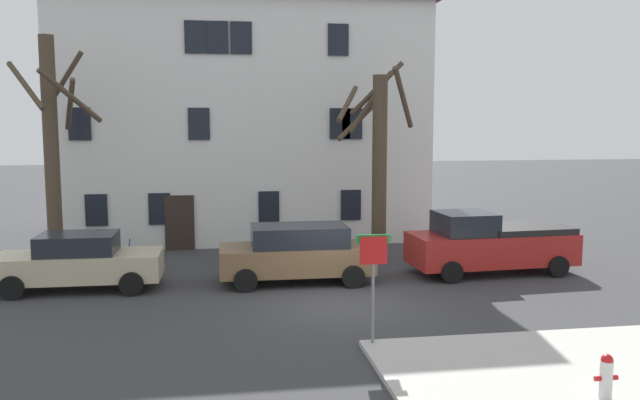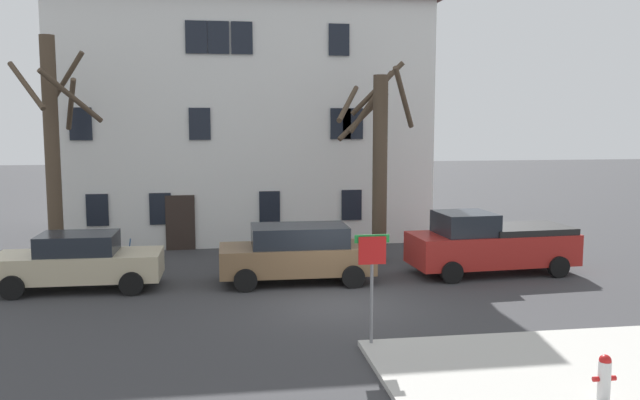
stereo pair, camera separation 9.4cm
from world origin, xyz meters
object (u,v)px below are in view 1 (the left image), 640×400
(building_main, at_px, (243,99))
(car_beige_sedan, at_px, (79,262))
(bicycle_leaning, at_px, (136,258))
(pickup_truck_red, at_px, (490,243))
(tree_bare_near, at_px, (52,145))
(fire_hydrant, at_px, (606,376))
(street_sign_pole, at_px, (373,269))
(car_brown_wagon, at_px, (297,253))
(tree_bare_mid, at_px, (378,156))

(building_main, distance_m, car_beige_sedan, 11.61)
(bicycle_leaning, bearing_deg, pickup_truck_red, -11.99)
(tree_bare_near, bearing_deg, car_beige_sedan, -67.72)
(fire_hydrant, distance_m, street_sign_pole, 4.95)
(car_brown_wagon, height_order, fire_hydrant, car_brown_wagon)
(tree_bare_mid, bearing_deg, tree_bare_near, 177.13)
(car_beige_sedan, xyz_separation_m, car_brown_wagon, (6.42, -0.10, 0.08))
(tree_bare_near, xyz_separation_m, car_brown_wagon, (7.72, -3.28, -3.19))
(building_main, xyz_separation_m, street_sign_pole, (2.07, -15.30, -4.07))
(tree_bare_mid, relative_size, fire_hydrant, 8.74)
(car_brown_wagon, xyz_separation_m, pickup_truck_red, (6.31, 0.22, 0.06))
(tree_bare_mid, xyz_separation_m, car_beige_sedan, (-9.60, -2.64, -2.87))
(car_beige_sedan, relative_size, car_brown_wagon, 1.02)
(tree_bare_mid, relative_size, bicycle_leaning, 4.04)
(building_main, relative_size, street_sign_pole, 6.10)
(tree_bare_near, relative_size, street_sign_pole, 3.07)
(car_beige_sedan, xyz_separation_m, street_sign_pole, (7.30, -6.22, 0.93))
(fire_hydrant, bearing_deg, pickup_truck_red, 77.84)
(pickup_truck_red, relative_size, fire_hydrant, 6.73)
(street_sign_pole, bearing_deg, car_brown_wagon, 98.25)
(car_beige_sedan, distance_m, street_sign_pole, 9.64)
(car_brown_wagon, bearing_deg, bicycle_leaning, 152.59)
(tree_bare_near, relative_size, tree_bare_mid, 1.09)
(fire_hydrant, bearing_deg, bicycle_leaning, 127.26)
(tree_bare_near, height_order, tree_bare_mid, tree_bare_near)
(pickup_truck_red, height_order, fire_hydrant, pickup_truck_red)
(building_main, bearing_deg, tree_bare_near, -137.92)
(street_sign_pole, distance_m, bicycle_leaning, 10.70)
(tree_bare_near, relative_size, pickup_truck_red, 1.42)
(street_sign_pole, height_order, bicycle_leaning, street_sign_pole)
(tree_bare_mid, relative_size, car_beige_sedan, 1.48)
(tree_bare_mid, distance_m, car_brown_wagon, 5.04)
(building_main, height_order, bicycle_leaning, building_main)
(tree_bare_mid, xyz_separation_m, car_brown_wagon, (-3.19, -2.74, -2.78))
(building_main, bearing_deg, street_sign_pole, -82.29)
(pickup_truck_red, bearing_deg, building_main, 129.90)
(building_main, xyz_separation_m, bicycle_leaning, (-3.91, -6.54, -5.46))
(tree_bare_mid, distance_m, street_sign_pole, 9.35)
(car_brown_wagon, distance_m, bicycle_leaning, 5.77)
(pickup_truck_red, height_order, bicycle_leaning, pickup_truck_red)
(street_sign_pole, bearing_deg, pickup_truck_red, 49.43)
(car_beige_sedan, bearing_deg, building_main, 60.06)
(building_main, relative_size, pickup_truck_red, 2.83)
(car_beige_sedan, distance_m, bicycle_leaning, 2.90)
(building_main, bearing_deg, pickup_truck_red, -50.10)
(car_brown_wagon, bearing_deg, street_sign_pole, -81.75)
(building_main, relative_size, bicycle_leaning, 8.79)
(car_beige_sedan, distance_m, pickup_truck_red, 12.73)
(tree_bare_mid, bearing_deg, street_sign_pole, -104.56)
(fire_hydrant, height_order, bicycle_leaning, bicycle_leaning)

